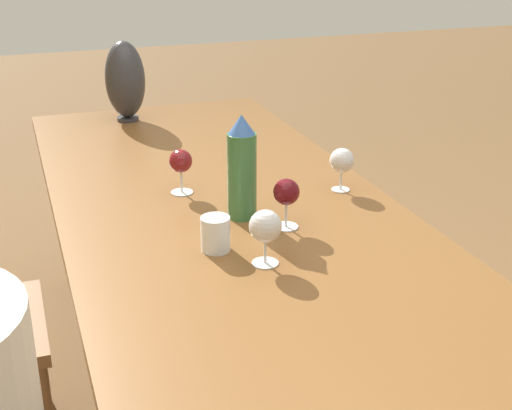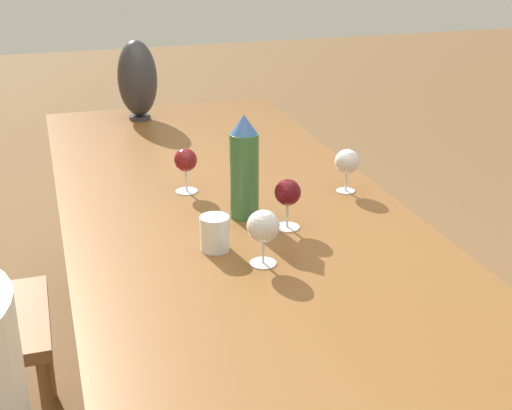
% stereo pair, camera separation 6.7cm
% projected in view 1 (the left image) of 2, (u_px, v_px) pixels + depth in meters
% --- Properties ---
extents(dining_table, '(2.79, 0.96, 0.74)m').
position_uv_depth(dining_table, '(250.00, 254.00, 1.91)').
color(dining_table, brown).
rests_on(dining_table, ground_plane).
extents(water_bottle, '(0.08, 0.08, 0.29)m').
position_uv_depth(water_bottle, '(242.00, 168.00, 1.94)').
color(water_bottle, '#336638').
rests_on(water_bottle, dining_table).
extents(water_tumbler, '(0.07, 0.07, 0.09)m').
position_uv_depth(water_tumbler, '(216.00, 234.00, 1.78)').
color(water_tumbler, silver).
rests_on(water_tumbler, dining_table).
extents(vase, '(0.16, 0.16, 0.32)m').
position_uv_depth(vase, '(125.00, 80.00, 2.84)').
color(vase, '#2D2D33').
rests_on(vase, dining_table).
extents(wine_glass_3, '(0.07, 0.07, 0.14)m').
position_uv_depth(wine_glass_3, '(181.00, 162.00, 2.13)').
color(wine_glass_3, silver).
rests_on(wine_glass_3, dining_table).
extents(wine_glass_4, '(0.08, 0.08, 0.14)m').
position_uv_depth(wine_glass_4, '(265.00, 227.00, 1.69)').
color(wine_glass_4, silver).
rests_on(wine_glass_4, dining_table).
extents(wine_glass_5, '(0.07, 0.07, 0.14)m').
position_uv_depth(wine_glass_5, '(286.00, 193.00, 1.89)').
color(wine_glass_5, silver).
rests_on(wine_glass_5, dining_table).
extents(wine_glass_6, '(0.08, 0.08, 0.13)m').
position_uv_depth(wine_glass_6, '(342.00, 161.00, 2.15)').
color(wine_glass_6, silver).
rests_on(wine_glass_6, dining_table).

